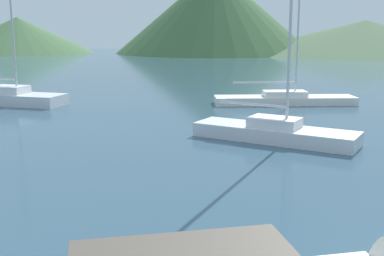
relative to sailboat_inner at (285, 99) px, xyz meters
The scene contains 6 objects.
sailboat_inner is the anchor object (origin of this frame).
sailboat_middle 17.57m from the sailboat_inner, behind, with size 7.48×3.74×8.18m.
sailboat_outer 10.70m from the sailboat_inner, 99.81° to the right, with size 7.08×4.83×10.45m.
hill_west 83.44m from the sailboat_inner, 123.79° to the left, with size 31.19×31.19×7.36m.
hill_central 72.02m from the sailboat_inner, 94.21° to the left, with size 40.99×40.99×17.12m.
hill_east 74.84m from the sailboat_inner, 70.21° to the left, with size 54.20×54.20×6.67m.
Camera 1 is at (1.36, -2.88, 4.64)m, focal length 45.00 mm.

